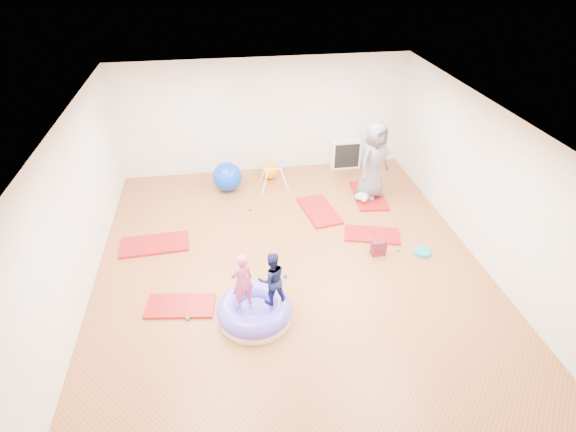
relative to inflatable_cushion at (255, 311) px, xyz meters
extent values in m
cube|color=#A26A30|center=(0.78, 1.20, -0.15)|extent=(7.00, 8.00, 0.01)
cube|color=white|center=(0.78, 1.20, 2.65)|extent=(7.00, 8.00, 0.01)
cube|color=beige|center=(0.78, 5.20, 1.25)|extent=(7.00, 0.01, 2.80)
cube|color=beige|center=(0.78, -2.80, 1.25)|extent=(7.00, 0.01, 2.80)
cube|color=beige|center=(-2.72, 1.20, 1.25)|extent=(0.01, 8.00, 2.80)
cube|color=beige|center=(4.28, 1.20, 1.25)|extent=(0.01, 8.00, 2.80)
cube|color=#AF271F|center=(-1.19, 0.43, -0.12)|extent=(1.17, 0.70, 0.05)
cube|color=#AF271F|center=(-1.76, 2.23, -0.12)|extent=(1.33, 0.72, 0.05)
cube|color=#AF271F|center=(1.70, 2.93, -0.12)|extent=(0.82, 1.34, 0.05)
cube|color=#AF271F|center=(2.56, 1.88, -0.12)|extent=(1.21, 0.84, 0.05)
cube|color=#AF271F|center=(2.97, 3.39, -0.12)|extent=(0.77, 1.36, 0.05)
cylinder|color=white|center=(0.00, 0.00, -0.08)|extent=(1.16, 1.16, 0.13)
torus|color=#6150DB|center=(0.00, 0.00, 0.04)|extent=(1.20, 1.20, 0.32)
ellipsoid|color=#6150DB|center=(0.00, 0.00, -0.03)|extent=(0.64, 0.64, 0.29)
imported|color=#CF4D78|center=(-0.16, 0.00, 0.69)|extent=(0.42, 0.36, 0.99)
imported|color=#121B4A|center=(0.29, 0.02, 0.66)|extent=(0.50, 0.42, 0.93)
imported|color=slate|center=(2.99, 3.37, 0.78)|extent=(1.02, 0.93, 1.75)
ellipsoid|color=#AFBBD3|center=(2.74, 3.19, 0.00)|extent=(0.33, 0.21, 0.19)
sphere|color=#F0B093|center=(2.74, 3.04, 0.03)|extent=(0.16, 0.16, 0.16)
sphere|color=#0B3BC5|center=(-0.12, 0.91, -0.11)|extent=(0.07, 0.07, 0.07)
sphere|color=red|center=(0.21, 3.23, -0.11)|extent=(0.07, 0.07, 0.07)
sphere|color=green|center=(2.49, 1.72, -0.11)|extent=(0.07, 0.07, 0.07)
sphere|color=orange|center=(0.17, -0.52, -0.11)|extent=(0.07, 0.07, 0.07)
sphere|color=green|center=(2.89, 1.30, -0.11)|extent=(0.07, 0.07, 0.07)
sphere|color=#0B3BC5|center=(0.63, 0.89, -0.11)|extent=(0.07, 0.07, 0.07)
sphere|color=green|center=(-1.07, 0.11, -0.11)|extent=(0.07, 0.07, 0.07)
sphere|color=#0B3BC5|center=(-0.23, 4.24, 0.20)|extent=(0.69, 0.69, 0.69)
sphere|color=#FE9C00|center=(0.83, 4.65, 0.07)|extent=(0.43, 0.43, 0.43)
cylinder|color=white|center=(0.63, 3.95, 0.12)|extent=(0.19, 0.19, 0.50)
cylinder|color=white|center=(0.63, 4.38, 0.12)|extent=(0.19, 0.19, 0.50)
cylinder|color=white|center=(1.09, 3.95, 0.12)|extent=(0.19, 0.19, 0.50)
cylinder|color=white|center=(1.09, 4.38, 0.12)|extent=(0.19, 0.19, 0.50)
cylinder|color=white|center=(0.86, 4.17, 0.34)|extent=(0.48, 0.03, 0.03)
sphere|color=red|center=(0.62, 4.17, 0.34)|extent=(0.06, 0.06, 0.06)
sphere|color=#0B3BC5|center=(1.10, 4.17, 0.34)|extent=(0.06, 0.06, 0.06)
cube|color=white|center=(2.82, 5.00, 0.22)|extent=(0.74, 0.36, 0.74)
cube|color=black|center=(2.82, 4.83, 0.22)|extent=(0.64, 0.02, 0.64)
cube|color=white|center=(2.82, 4.95, 0.22)|extent=(0.02, 0.25, 0.65)
cube|color=white|center=(2.82, 4.95, 0.22)|extent=(0.65, 0.25, 0.02)
cylinder|color=teal|center=(3.33, 1.16, -0.11)|extent=(0.32, 0.32, 0.07)
cube|color=#B62646|center=(2.48, 1.28, 0.01)|extent=(0.27, 0.17, 0.31)
cylinder|color=orange|center=(-0.17, 0.09, -0.13)|extent=(0.21, 0.21, 0.03)
camera|label=1|loc=(-0.29, -5.17, 5.14)|focal=28.00mm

